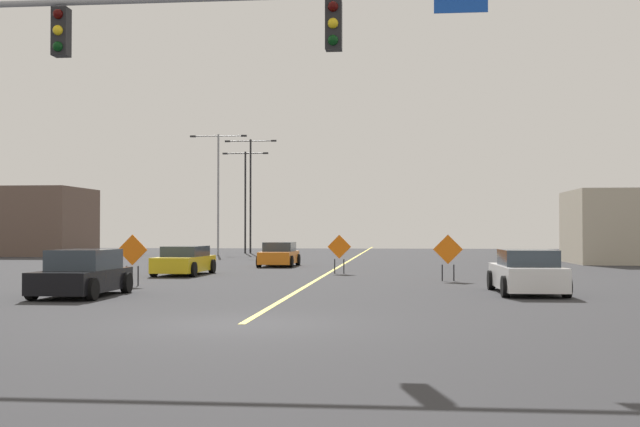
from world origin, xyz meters
TOP-DOWN VIEW (x-y plane):
  - ground at (0.00, 0.00)m, footprint 144.31×144.31m
  - road_centre_stripe at (0.00, 40.09)m, footprint 0.16×80.17m
  - traffic_signal_assembly at (-3.68, -0.01)m, footprint 17.84×0.44m
  - street_lamp_near_right at (-10.07, 52.48)m, footprint 4.00×0.24m
  - street_lamp_near_left at (-9.58, 52.29)m, footprint 4.51×0.24m
  - street_lamp_far_left at (-11.32, 47.44)m, footprint 4.64×0.24m
  - construction_sign_right_lane at (0.54, 20.17)m, footprint 1.09×0.16m
  - construction_sign_right_shoulder at (5.17, 15.18)m, footprint 1.15×0.12m
  - construction_sign_left_shoulder at (-6.21, 11.35)m, footprint 1.10×0.05m
  - car_white_far at (7.25, 9.03)m, footprint 2.06×4.56m
  - car_yellow_mid at (-6.24, 18.50)m, footprint 2.04×4.52m
  - car_black_distant at (-6.17, 6.71)m, footprint 2.00×4.06m
  - car_orange_passing at (-3.33, 27.42)m, footprint 1.97×4.05m
  - roadside_building_west at (-26.52, 45.02)m, footprint 9.60×7.66m

SIDE VIEW (x-z plane):
  - ground at x=0.00m, z-range 0.00..0.00m
  - road_centre_stripe at x=0.00m, z-range 0.00..0.01m
  - car_yellow_mid at x=-6.24m, z-range -0.02..1.26m
  - car_orange_passing at x=-3.33m, z-range -0.03..1.30m
  - car_white_far at x=7.25m, z-range -0.05..1.33m
  - car_black_distant at x=-6.17m, z-range -0.04..1.36m
  - construction_sign_right_lane at x=0.54m, z-range 0.23..2.01m
  - construction_sign_right_shoulder at x=5.17m, z-range 0.23..2.04m
  - construction_sign_left_shoulder at x=-6.21m, z-range 0.25..2.07m
  - roadside_building_west at x=-26.52m, z-range 0.00..5.35m
  - street_lamp_near_right at x=-10.07m, z-range 0.80..9.64m
  - traffic_signal_assembly at x=-3.68m, z-range 2.07..9.31m
  - street_lamp_far_left at x=-11.32m, z-range 0.87..10.64m
  - street_lamp_near_left at x=-9.58m, z-range 0.86..10.75m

